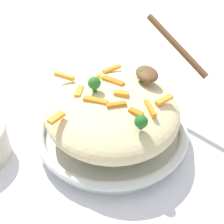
# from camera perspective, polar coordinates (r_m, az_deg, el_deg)

# --- Properties ---
(ground_plane) EXTENTS (2.40, 2.40, 0.00)m
(ground_plane) POSITION_cam_1_polar(r_m,az_deg,el_deg) (0.54, 0.00, -5.48)
(ground_plane) COLOR silver
(serving_bowl) EXTENTS (0.29, 0.29, 0.04)m
(serving_bowl) POSITION_cam_1_polar(r_m,az_deg,el_deg) (0.53, 0.00, -3.91)
(serving_bowl) COLOR silver
(serving_bowl) RESTS_ON ground_plane
(pasta_mound) EXTENTS (0.26, 0.24, 0.08)m
(pasta_mound) POSITION_cam_1_polar(r_m,az_deg,el_deg) (0.49, 0.00, 0.42)
(pasta_mound) COLOR beige
(pasta_mound) RESTS_ON serving_bowl
(carrot_piece_0) EXTENTS (0.04, 0.04, 0.01)m
(carrot_piece_0) POSITION_cam_1_polar(r_m,az_deg,el_deg) (0.50, 0.27, 6.54)
(carrot_piece_0) COLOR orange
(carrot_piece_0) RESTS_ON pasta_mound
(carrot_piece_1) EXTENTS (0.02, 0.03, 0.01)m
(carrot_piece_1) POSITION_cam_1_polar(r_m,az_deg,el_deg) (0.46, 1.93, 3.85)
(carrot_piece_1) COLOR orange
(carrot_piece_1) RESTS_ON pasta_mound
(carrot_piece_2) EXTENTS (0.02, 0.04, 0.01)m
(carrot_piece_2) POSITION_cam_1_polar(r_m,az_deg,el_deg) (0.47, 10.90, 2.51)
(carrot_piece_2) COLOR orange
(carrot_piece_2) RESTS_ON pasta_mound
(carrot_piece_3) EXTENTS (0.03, 0.02, 0.01)m
(carrot_piece_3) POSITION_cam_1_polar(r_m,az_deg,el_deg) (0.51, -1.88, 7.08)
(carrot_piece_3) COLOR orange
(carrot_piece_3) RESTS_ON pasta_mound
(carrot_piece_4) EXTENTS (0.03, 0.02, 0.01)m
(carrot_piece_4) POSITION_cam_1_polar(r_m,az_deg,el_deg) (0.48, -6.90, 4.32)
(carrot_piece_4) COLOR orange
(carrot_piece_4) RESTS_ON pasta_mound
(carrot_piece_5) EXTENTS (0.03, 0.03, 0.01)m
(carrot_piece_5) POSITION_cam_1_polar(r_m,az_deg,el_deg) (0.43, -11.57, -1.17)
(carrot_piece_5) COLOR orange
(carrot_piece_5) RESTS_ON pasta_mound
(carrot_piece_6) EXTENTS (0.04, 0.01, 0.01)m
(carrot_piece_6) POSITION_cam_1_polar(r_m,az_deg,el_deg) (0.45, 7.99, 0.78)
(carrot_piece_6) COLOR orange
(carrot_piece_6) RESTS_ON pasta_mound
(carrot_piece_7) EXTENTS (0.03, 0.04, 0.01)m
(carrot_piece_7) POSITION_cam_1_polar(r_m,az_deg,el_deg) (0.53, -9.97, 7.42)
(carrot_piece_7) COLOR orange
(carrot_piece_7) RESTS_ON pasta_mound
(carrot_piece_8) EXTENTS (0.02, 0.02, 0.01)m
(carrot_piece_8) POSITION_cam_1_polar(r_m,az_deg,el_deg) (0.43, 5.05, -0.10)
(carrot_piece_8) COLOR orange
(carrot_piece_8) RESTS_ON pasta_mound
(carrot_piece_9) EXTENTS (0.03, 0.04, 0.01)m
(carrot_piece_9) POSITION_cam_1_polar(r_m,az_deg,el_deg) (0.55, -0.08, 9.03)
(carrot_piece_9) COLOR orange
(carrot_piece_9) RESTS_ON pasta_mound
(carrot_piece_10) EXTENTS (0.03, 0.04, 0.01)m
(carrot_piece_10) POSITION_cam_1_polar(r_m,az_deg,el_deg) (0.45, -3.48, 2.41)
(carrot_piece_10) COLOR orange
(carrot_piece_10) RESTS_ON pasta_mound
(carrot_piece_11) EXTENTS (0.01, 0.03, 0.01)m
(carrot_piece_11) POSITION_cam_1_polar(r_m,az_deg,el_deg) (0.44, 1.43, 1.62)
(carrot_piece_11) COLOR orange
(carrot_piece_11) RESTS_ON pasta_mound
(broccoli_floret_0) EXTENTS (0.02, 0.02, 0.02)m
(broccoli_floret_0) POSITION_cam_1_polar(r_m,az_deg,el_deg) (0.40, 6.11, -2.03)
(broccoli_floret_0) COLOR #205B1C
(broccoli_floret_0) RESTS_ON pasta_mound
(broccoli_floret_1) EXTENTS (0.02, 0.02, 0.02)m
(broccoli_floret_1) POSITION_cam_1_polar(r_m,az_deg,el_deg) (0.51, 6.29, 7.72)
(broccoli_floret_1) COLOR #205B1C
(broccoli_floret_1) RESTS_ON pasta_mound
(broccoli_floret_2) EXTENTS (0.02, 0.02, 0.03)m
(broccoli_floret_2) POSITION_cam_1_polar(r_m,az_deg,el_deg) (0.47, -3.72, 6.02)
(broccoli_floret_2) COLOR #296820
(broccoli_floret_2) RESTS_ON pasta_mound
(serving_spoon) EXTENTS (0.14, 0.13, 0.08)m
(serving_spoon) POSITION_cam_1_polar(r_m,az_deg,el_deg) (0.52, 9.64, 10.09)
(serving_spoon) COLOR brown
(serving_spoon) RESTS_ON pasta_mound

